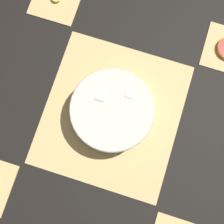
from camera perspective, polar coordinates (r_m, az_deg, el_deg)
ground_plane at (r=0.98m, az=-0.00°, el=-0.38°), size 6.00×6.00×0.00m
bamboo_mat_center at (r=0.98m, az=-0.00°, el=-0.35°), size 0.45×0.42×0.01m
fruit_salad_bowl at (r=0.93m, az=0.02°, el=0.18°), size 0.25×0.25×0.08m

